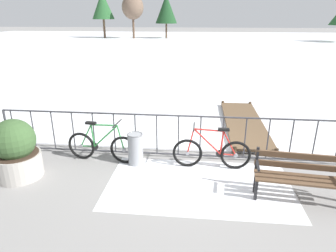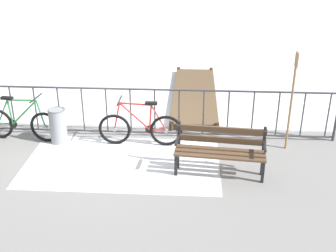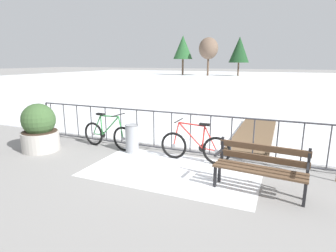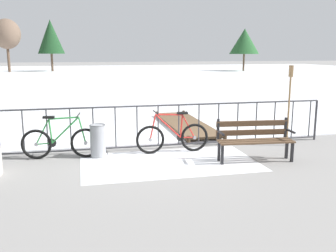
# 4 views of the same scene
# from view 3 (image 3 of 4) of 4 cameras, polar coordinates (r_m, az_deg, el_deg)

# --- Properties ---
(ground_plane) EXTENTS (160.00, 160.00, 0.00)m
(ground_plane) POSITION_cam_3_polar(r_m,az_deg,el_deg) (7.18, 2.62, -5.61)
(ground_plane) COLOR gray
(frozen_pond) EXTENTS (80.00, 56.00, 0.03)m
(frozen_pond) POSITION_cam_3_polar(r_m,az_deg,el_deg) (34.93, 19.31, 8.77)
(frozen_pond) COLOR white
(frozen_pond) RESTS_ON ground
(snow_patch) EXTENTS (3.67, 2.09, 0.01)m
(snow_patch) POSITION_cam_3_polar(r_m,az_deg,el_deg) (6.05, 0.83, -9.28)
(snow_patch) COLOR white
(snow_patch) RESTS_ON ground
(railing_fence) EXTENTS (9.06, 0.06, 1.07)m
(railing_fence) POSITION_cam_3_polar(r_m,az_deg,el_deg) (7.02, 2.67, -1.29)
(railing_fence) COLOR #38383D
(railing_fence) RESTS_ON ground
(bicycle_near_railing) EXTENTS (1.71, 0.52, 0.97)m
(bicycle_near_railing) POSITION_cam_3_polar(r_m,az_deg,el_deg) (6.52, 5.52, -4.23)
(bicycle_near_railing) COLOR black
(bicycle_near_railing) RESTS_ON ground
(bicycle_second) EXTENTS (1.71, 0.52, 0.97)m
(bicycle_second) POSITION_cam_3_polar(r_m,az_deg,el_deg) (7.67, -12.34, -1.80)
(bicycle_second) COLOR black
(bicycle_second) RESTS_ON ground
(park_bench) EXTENTS (1.64, 0.63, 0.89)m
(park_bench) POSITION_cam_3_polar(r_m,az_deg,el_deg) (5.28, 18.55, -7.54)
(park_bench) COLOR brown
(park_bench) RESTS_ON ground
(planter_with_shrub) EXTENTS (0.95, 0.95, 1.26)m
(planter_with_shrub) POSITION_cam_3_polar(r_m,az_deg,el_deg) (8.00, -25.03, -0.54)
(planter_with_shrub) COLOR #ADA8A0
(planter_with_shrub) RESTS_ON ground
(trash_bin) EXTENTS (0.35, 0.35, 0.73)m
(trash_bin) POSITION_cam_3_polar(r_m,az_deg,el_deg) (7.21, -7.44, -2.54)
(trash_bin) COLOR gray
(trash_bin) RESTS_ON ground
(wooden_dock) EXTENTS (1.10, 4.18, 0.20)m
(wooden_dock) POSITION_cam_3_polar(r_m,az_deg,el_deg) (9.02, 17.45, -1.48)
(wooden_dock) COLOR brown
(wooden_dock) RESTS_ON ground
(tree_far_west) EXTENTS (3.10, 3.10, 5.99)m
(tree_far_west) POSITION_cam_3_polar(r_m,az_deg,el_deg) (45.60, 14.53, 15.02)
(tree_far_west) COLOR brown
(tree_far_west) RESTS_ON ground
(tree_west_mid) EXTENTS (3.20, 3.20, 6.44)m
(tree_west_mid) POSITION_cam_3_polar(r_m,az_deg,el_deg) (47.57, 3.11, 15.92)
(tree_west_mid) COLOR brown
(tree_west_mid) RESTS_ON ground
(tree_east_mid) EXTENTS (3.04, 3.04, 5.94)m
(tree_east_mid) POSITION_cam_3_polar(r_m,az_deg,el_deg) (45.69, 8.37, 15.57)
(tree_east_mid) COLOR brown
(tree_east_mid) RESTS_ON ground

